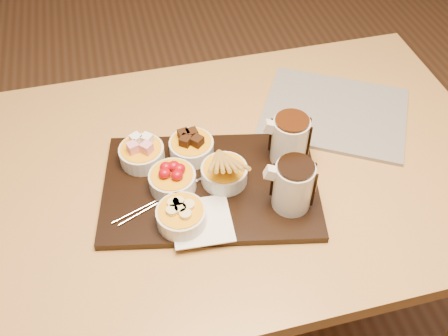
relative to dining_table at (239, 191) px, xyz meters
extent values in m
plane|color=brown|center=(0.00, 0.00, -0.65)|extent=(5.00, 5.00, 0.00)
cube|color=#BC8A46|center=(0.00, 0.00, 0.08)|extent=(1.20, 0.80, 0.04)
cylinder|color=#BC8A46|center=(-0.54, 0.34, -0.30)|extent=(0.06, 0.06, 0.71)
cylinder|color=#BC8A46|center=(0.54, 0.34, -0.30)|extent=(0.06, 0.06, 0.71)
cube|color=black|center=(-0.08, -0.06, 0.11)|extent=(0.51, 0.39, 0.02)
cube|color=white|center=(-0.12, -0.15, 0.12)|extent=(0.13, 0.13, 0.00)
cylinder|color=silver|center=(-0.21, 0.05, 0.14)|extent=(0.10, 0.10, 0.04)
cylinder|color=silver|center=(-0.10, 0.04, 0.14)|extent=(0.10, 0.10, 0.04)
cylinder|color=silver|center=(-0.16, -0.05, 0.14)|extent=(0.10, 0.10, 0.04)
cylinder|color=silver|center=(-0.05, -0.05, 0.14)|extent=(0.10, 0.10, 0.04)
cylinder|color=silver|center=(-0.16, -0.14, 0.14)|extent=(0.10, 0.10, 0.04)
cylinder|color=silver|center=(0.07, -0.15, 0.17)|extent=(0.09, 0.09, 0.11)
cylinder|color=silver|center=(0.10, -0.02, 0.17)|extent=(0.09, 0.09, 0.11)
cube|color=beige|center=(0.28, 0.11, 0.10)|extent=(0.44, 0.41, 0.01)
camera|label=1|loc=(-0.22, -0.74, 0.93)|focal=40.00mm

